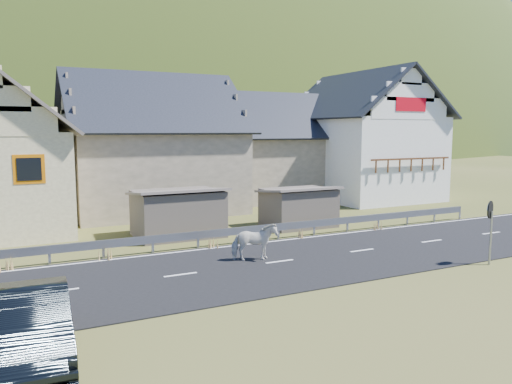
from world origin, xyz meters
TOP-DOWN VIEW (x-y plane):
  - ground at (0.00, 0.00)m, footprint 160.00×160.00m
  - road at (0.00, 0.00)m, footprint 60.00×7.00m
  - lane_markings at (0.00, 0.00)m, footprint 60.00×6.60m
  - guardrail at (-0.00, 3.68)m, footprint 28.10×0.09m
  - shed_left at (-2.00, 6.50)m, footprint 4.30×3.30m
  - shed_right at (4.50, 6.00)m, footprint 3.80×2.90m
  - house_stone_a at (-1.00, 15.00)m, footprint 10.80×9.80m
  - house_stone_b at (9.00, 17.00)m, footprint 9.80×8.80m
  - house_white at (15.00, 14.00)m, footprint 8.80×10.80m
  - mountain at (5.00, 180.00)m, footprint 440.00×280.00m
  - horse at (-0.80, 0.59)m, footprint 1.20×1.89m
  - car at (-8.96, -4.59)m, footprint 1.82×4.75m
  - traffic_mirror at (7.00, -3.79)m, footprint 0.64×0.34m

SIDE VIEW (x-z plane):
  - mountain at x=5.00m, z-range -150.00..110.00m
  - ground at x=0.00m, z-range 0.00..0.00m
  - road at x=0.00m, z-range 0.00..0.04m
  - lane_markings at x=0.00m, z-range 0.04..0.05m
  - guardrail at x=0.00m, z-range 0.19..0.94m
  - car at x=-8.96m, z-range 0.00..1.55m
  - horse at x=-0.80m, z-range 0.04..1.52m
  - shed_right at x=4.50m, z-range -0.10..2.10m
  - shed_left at x=-2.00m, z-range -0.10..2.30m
  - traffic_mirror at x=7.00m, z-range 0.57..3.03m
  - house_stone_b at x=9.00m, z-range 0.19..8.29m
  - house_stone_a at x=-1.00m, z-range 0.18..9.08m
  - house_white at x=15.00m, z-range 0.21..9.91m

